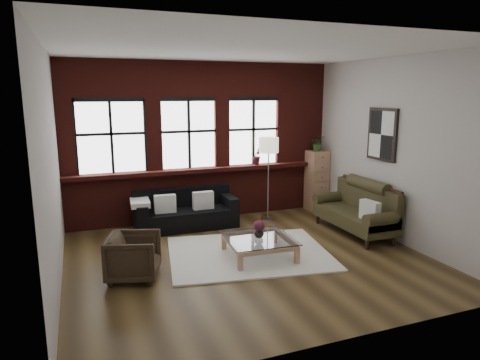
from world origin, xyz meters
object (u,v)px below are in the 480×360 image
object	(u,v)px
armchair	(134,257)
vase	(259,233)
coffee_table	(259,248)
floor_lamp	(268,176)
vintage_settee	(354,208)
dark_sofa	(186,210)
drawer_chest	(317,180)

from	to	relation	value
armchair	vase	distance (m)	1.96
armchair	coffee_table	world-z (taller)	armchair
coffee_table	vase	size ratio (longest dim) A/B	6.44
vase	floor_lamp	distance (m)	2.18
vintage_settee	floor_lamp	distance (m)	1.84
vintage_settee	armchair	world-z (taller)	vintage_settee
dark_sofa	drawer_chest	distance (m)	3.08
dark_sofa	vase	bearing A→B (deg)	-69.79
coffee_table	vase	distance (m)	0.25
armchair	vase	size ratio (longest dim) A/B	4.42
vintage_settee	coffee_table	xyz separation A→B (m)	(-2.12, -0.47, -0.32)
coffee_table	vase	bearing A→B (deg)	180.00
dark_sofa	floor_lamp	bearing A→B (deg)	-2.23
coffee_table	floor_lamp	world-z (taller)	floor_lamp
dark_sofa	coffee_table	bearing A→B (deg)	-69.79
coffee_table	dark_sofa	bearing A→B (deg)	110.21
dark_sofa	vintage_settee	distance (m)	3.19
coffee_table	vase	world-z (taller)	vase
coffee_table	vase	xyz separation A→B (m)	(-0.00, 0.00, 0.25)
dark_sofa	armchair	xyz separation A→B (m)	(-1.25, -2.02, -0.03)
coffee_table	floor_lamp	bearing A→B (deg)	61.65
armchair	coffee_table	xyz separation A→B (m)	(1.96, 0.09, -0.16)
coffee_table	drawer_chest	size ratio (longest dim) A/B	0.77
dark_sofa	coffee_table	world-z (taller)	dark_sofa
dark_sofa	floor_lamp	world-z (taller)	floor_lamp
floor_lamp	coffee_table	bearing A→B (deg)	-118.35
vintage_settee	floor_lamp	xyz separation A→B (m)	(-1.11, 1.40, 0.44)
armchair	drawer_chest	size ratio (longest dim) A/B	0.53
dark_sofa	vase	size ratio (longest dim) A/B	12.19
vase	armchair	bearing A→B (deg)	-177.44
dark_sofa	vase	world-z (taller)	dark_sofa
dark_sofa	vintage_settee	world-z (taller)	vintage_settee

